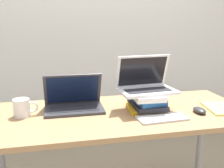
# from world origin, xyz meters

# --- Properties ---
(wall_back) EXTENTS (8.00, 0.05, 2.70)m
(wall_back) POSITION_xyz_m (0.00, 1.49, 1.35)
(wall_back) COLOR silver
(wall_back) RESTS_ON ground_plane
(desk) EXTENTS (1.65, 0.71, 0.77)m
(desk) POSITION_xyz_m (0.00, 0.35, 0.69)
(desk) COLOR #9E754C
(desk) RESTS_ON ground_plane
(laptop_left) EXTENTS (0.36, 0.23, 0.23)m
(laptop_left) POSITION_xyz_m (-0.26, 0.46, 0.81)
(laptop_left) COLOR #333338
(laptop_left) RESTS_ON desk
(book_stack) EXTENTS (0.23, 0.28, 0.12)m
(book_stack) POSITION_xyz_m (0.18, 0.35, 0.82)
(book_stack) COLOR gold
(book_stack) RESTS_ON desk
(laptop_on_books) EXTENTS (0.37, 0.25, 0.22)m
(laptop_on_books) POSITION_xyz_m (0.18, 0.38, 0.93)
(laptop_on_books) COLOR silver
(laptop_on_books) RESTS_ON book_stack
(wireless_keyboard) EXTENTS (0.29, 0.14, 0.01)m
(wireless_keyboard) POSITION_xyz_m (0.22, 0.18, 0.77)
(wireless_keyboard) COLOR silver
(wireless_keyboard) RESTS_ON desk
(mouse) EXTENTS (0.07, 0.11, 0.03)m
(mouse) POSITION_xyz_m (0.48, 0.23, 0.78)
(mouse) COLOR #2D2D2D
(mouse) RESTS_ON desk
(notepad) EXTENTS (0.25, 0.29, 0.01)m
(notepad) POSITION_xyz_m (0.67, 0.27, 0.77)
(notepad) COLOR #EFE066
(notepad) RESTS_ON desk
(mug) EXTENTS (0.14, 0.10, 0.10)m
(mug) POSITION_xyz_m (-0.57, 0.40, 0.82)
(mug) COLOR white
(mug) RESTS_ON desk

